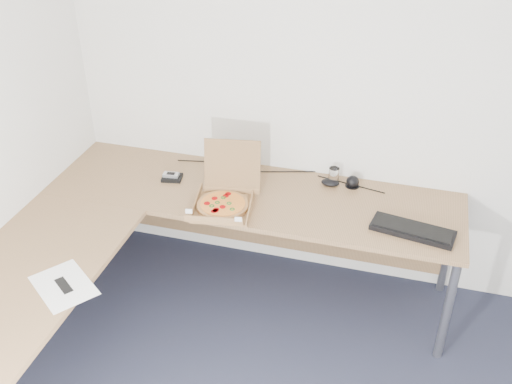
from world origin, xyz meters
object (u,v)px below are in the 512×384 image
(drinking_glass, at_px, (334,176))
(keyboard, at_px, (413,230))
(pizza_box, at_px, (224,201))
(wallet, at_px, (172,178))
(desk, at_px, (177,228))

(drinking_glass, distance_m, keyboard, 0.64)
(pizza_box, relative_size, drinking_glass, 3.50)
(wallet, bearing_deg, desk, -74.58)
(pizza_box, height_order, wallet, pizza_box)
(desk, bearing_deg, drinking_glass, 40.80)
(pizza_box, distance_m, keyboard, 1.08)
(pizza_box, bearing_deg, drinking_glass, 27.23)
(pizza_box, height_order, drinking_glass, pizza_box)
(desk, bearing_deg, wallet, 115.63)
(desk, height_order, keyboard, keyboard)
(desk, distance_m, pizza_box, 0.32)
(desk, xyz_separation_m, keyboard, (1.27, 0.28, 0.04))
(drinking_glass, relative_size, keyboard, 0.25)
(drinking_glass, bearing_deg, wallet, -167.47)
(desk, distance_m, wallet, 0.50)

